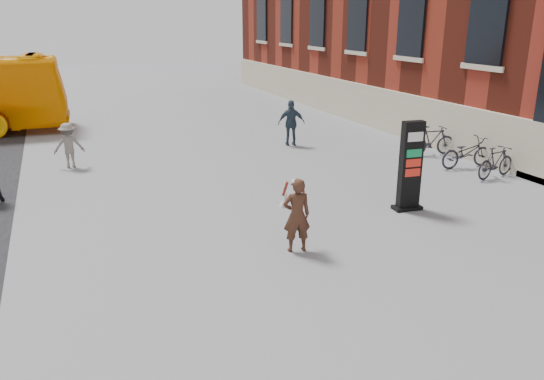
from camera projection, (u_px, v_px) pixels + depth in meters
name	position (u px, v px, depth m)	size (l,w,h in m)	color
ground	(258.00, 246.00, 11.49)	(100.00, 100.00, 0.00)	#9E9EA3
info_pylon	(410.00, 166.00, 13.35)	(0.77, 0.44, 2.31)	black
woman	(297.00, 214.00, 11.03)	(0.67, 0.63, 1.61)	#381F16
pedestrian_b	(69.00, 145.00, 17.31)	(0.96, 0.55, 1.48)	slate
pedestrian_c	(291.00, 123.00, 20.26)	(1.02, 0.43, 1.74)	#2F404E
bike_5	(496.00, 162.00, 16.23)	(0.47, 1.65, 0.99)	#25232C
bike_6	(466.00, 152.00, 17.37)	(0.67, 1.92, 1.01)	#25232C
bike_7	(432.00, 141.00, 18.90)	(0.50, 1.78, 1.07)	#25232C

